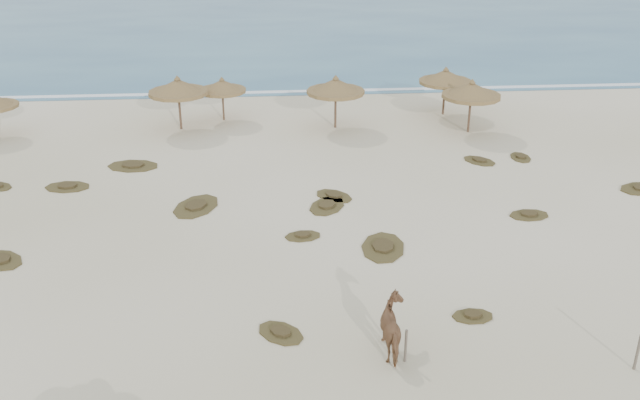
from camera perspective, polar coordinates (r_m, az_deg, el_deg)
The scene contains 23 objects.
ground at distance 26.15m, azimuth 3.24°, elevation -6.84°, with size 160.00×160.00×0.00m, color beige.
foam_line at distance 50.12m, azimuth -0.61°, elevation 8.69°, with size 70.00×0.60×0.01m, color white.
palapa_1 at distance 43.79m, azimuth -7.84°, elevation 8.99°, with size 3.82×3.82×2.70m.
palapa_2 at distance 42.42m, azimuth -11.30°, elevation 8.81°, with size 4.47×4.47×3.23m.
palapa_3 at distance 41.90m, azimuth 1.26°, elevation 9.04°, with size 3.82×3.82×3.19m.
palapa_4 at distance 45.10m, azimuth 10.01°, elevation 9.64°, with size 3.75×3.75×3.04m.
palapa_5 at distance 42.00m, azimuth 12.03°, elevation 8.54°, with size 4.24×4.24×3.17m.
horse at distance 22.43m, azimuth 6.08°, elevation -10.19°, with size 0.92×2.02×1.71m, color brown.
fence_post_near at distance 22.22m, azimuth 6.88°, elevation -11.51°, with size 0.09×0.09×1.14m, color #65584B.
fence_post_far at distance 23.71m, azimuth 24.06°, elevation -11.04°, with size 0.09×0.09×1.25m, color #65584B.
scrub_0 at distance 30.30m, azimuth -24.19°, elevation -4.39°, with size 2.49×2.41×0.16m.
scrub_1 at distance 32.56m, azimuth -9.88°, elevation -0.48°, with size 2.74×3.23×0.16m.
scrub_2 at distance 29.46m, azimuth -1.38°, elevation -2.87°, with size 1.66×1.22×0.16m.
scrub_3 at distance 32.12m, azimuth 0.57°, elevation -0.45°, with size 2.31×2.62×0.16m.
scrub_4 at distance 32.58m, azimuth 16.38°, elevation -1.14°, with size 1.89×1.34×0.16m.
scrub_6 at distance 36.21m, azimuth -19.56°, elevation 1.02°, with size 2.28×1.61×0.16m.
scrub_7 at distance 38.23m, azimuth 12.63°, elevation 3.10°, with size 2.07×2.13×0.16m.
scrub_9 at distance 28.69m, azimuth 5.07°, elevation -3.76°, with size 2.26×2.97×0.16m.
scrub_10 at distance 39.25m, azimuth 15.75°, elevation 3.32°, with size 1.07×1.61×0.16m.
scrub_11 at distance 23.57m, azimuth -3.17°, elevation -10.55°, with size 2.02×2.00×0.16m.
scrub_12 at distance 24.89m, azimuth 12.12°, elevation -9.04°, with size 1.45×0.97×0.16m.
scrub_13 at distance 33.14m, azimuth 1.12°, elevation 0.35°, with size 2.24×2.26×0.16m.
scrub_14 at distance 37.88m, azimuth -14.73°, elevation 2.68°, with size 2.88×2.11×0.16m.
Camera 1 is at (-3.18, -22.16, 13.52)m, focal length 40.00 mm.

